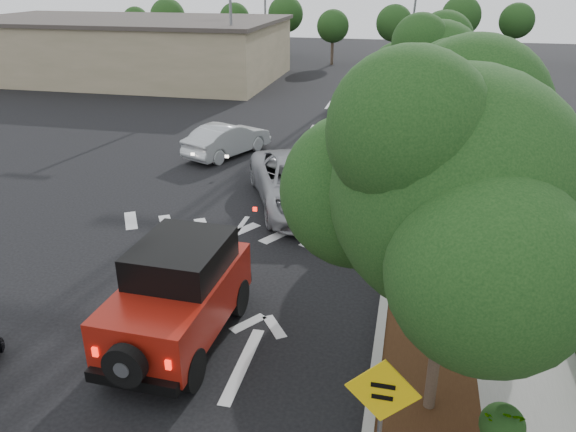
% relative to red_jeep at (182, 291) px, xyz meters
% --- Properties ---
extents(ground, '(120.00, 120.00, 0.00)m').
position_rel_red_jeep_xyz_m(ground, '(-0.51, -0.69, -1.10)').
color(ground, black).
rests_on(ground, ground).
extents(curb, '(0.20, 70.00, 0.15)m').
position_rel_red_jeep_xyz_m(curb, '(4.09, 11.31, -1.03)').
color(curb, '#9E9B93').
rests_on(curb, ground).
extents(planting_strip, '(1.80, 70.00, 0.12)m').
position_rel_red_jeep_xyz_m(planting_strip, '(5.09, 11.31, -1.04)').
color(planting_strip, black).
rests_on(planting_strip, ground).
extents(sidewalk, '(2.00, 70.00, 0.12)m').
position_rel_red_jeep_xyz_m(sidewalk, '(6.99, 11.31, -1.04)').
color(sidewalk, gray).
rests_on(sidewalk, ground).
extents(hedge, '(0.80, 70.00, 0.80)m').
position_rel_red_jeep_xyz_m(hedge, '(8.39, 11.31, -0.70)').
color(hedge, black).
rests_on(hedge, ground).
extents(commercial_building, '(22.00, 12.00, 4.00)m').
position_rel_red_jeep_xyz_m(commercial_building, '(-16.51, 29.31, 0.90)').
color(commercial_building, gray).
rests_on(commercial_building, ground).
extents(transmission_tower, '(7.00, 4.00, 28.00)m').
position_rel_red_jeep_xyz_m(transmission_tower, '(5.49, 47.31, -1.10)').
color(transmission_tower, slate).
rests_on(transmission_tower, ground).
extents(street_tree_near, '(3.80, 3.80, 5.92)m').
position_rel_red_jeep_xyz_m(street_tree_near, '(5.09, -1.19, -1.10)').
color(street_tree_near, black).
rests_on(street_tree_near, ground).
extents(street_tree_mid, '(3.20, 3.20, 5.32)m').
position_rel_red_jeep_xyz_m(street_tree_mid, '(5.09, 5.81, -1.10)').
color(street_tree_mid, black).
rests_on(street_tree_mid, ground).
extents(street_tree_far, '(3.40, 3.40, 5.62)m').
position_rel_red_jeep_xyz_m(street_tree_far, '(5.09, 12.31, -1.10)').
color(street_tree_far, black).
rests_on(street_tree_far, ground).
extents(light_pole_a, '(2.00, 0.22, 9.00)m').
position_rel_red_jeep_xyz_m(light_pole_a, '(-7.01, 25.31, -1.10)').
color(light_pole_a, slate).
rests_on(light_pole_a, ground).
extents(light_pole_b, '(2.00, 0.22, 9.00)m').
position_rel_red_jeep_xyz_m(light_pole_b, '(-8.01, 37.31, -1.10)').
color(light_pole_b, slate).
rests_on(light_pole_b, ground).
extents(red_jeep, '(2.03, 4.30, 2.17)m').
position_rel_red_jeep_xyz_m(red_jeep, '(0.00, 0.00, 0.00)').
color(red_jeep, black).
rests_on(red_jeep, ground).
extents(silver_suv_ahead, '(4.81, 6.52, 1.65)m').
position_rel_red_jeep_xyz_m(silver_suv_ahead, '(0.92, 7.73, -0.28)').
color(silver_suv_ahead, '#98999F').
rests_on(silver_suv_ahead, ground).
extents(silver_sedan_oncoming, '(3.01, 4.36, 1.36)m').
position_rel_red_jeep_xyz_m(silver_sedan_oncoming, '(-3.20, 12.60, -0.42)').
color(silver_sedan_oncoming, '#B2B5BA').
rests_on(silver_sedan_oncoming, ground).
extents(parked_suv, '(5.20, 3.21, 1.65)m').
position_rel_red_jeep_xyz_m(parked_suv, '(-8.94, 26.31, -0.27)').
color(parked_suv, '#B0B1B8').
rests_on(parked_suv, ground).
extents(speed_hump_sign, '(1.07, 0.09, 2.27)m').
position_rel_red_jeep_xyz_m(speed_hump_sign, '(4.29, -3.03, 0.47)').
color(speed_hump_sign, slate).
rests_on(speed_hump_sign, ground).
extents(terracotta_planter, '(0.68, 0.68, 1.19)m').
position_rel_red_jeep_xyz_m(terracotta_planter, '(6.09, -2.29, -0.30)').
color(terracotta_planter, brown).
rests_on(terracotta_planter, ground).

